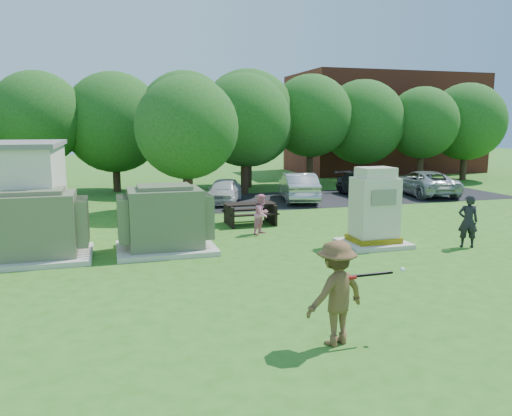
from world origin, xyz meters
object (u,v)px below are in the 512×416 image
object	(u,v)px
transformer_right	(165,220)
generator_cabinet	(374,212)
person_by_generator	(468,221)
car_white	(224,191)
car_silver_b	(423,183)
batter	(336,293)
car_dark	(365,185)
transformer_left	(37,227)
person_at_picnic	(262,214)
picnic_table	(250,211)
car_silver_a	(298,187)

from	to	relation	value
transformer_right	generator_cabinet	bearing A→B (deg)	-10.82
transformer_right	person_by_generator	size ratio (longest dim) A/B	1.77
transformer_right	car_white	distance (m)	9.78
person_by_generator	car_silver_b	xyz separation A→B (m)	(5.86, 10.86, -0.16)
batter	person_by_generator	bearing A→B (deg)	-159.98
car_dark	car_silver_b	world-z (taller)	car_silver_b
generator_cabinet	batter	size ratio (longest dim) A/B	1.35
batter	transformer_left	bearing A→B (deg)	-69.43
transformer_right	person_at_picnic	world-z (taller)	transformer_right
person_at_picnic	car_dark	xyz separation A→B (m)	(8.24, 7.49, -0.09)
car_silver_b	generator_cabinet	bearing A→B (deg)	55.30
picnic_table	car_silver_b	bearing A→B (deg)	24.58
car_dark	transformer_right	bearing A→B (deg)	-145.38
car_silver_a	car_dark	size ratio (longest dim) A/B	1.02
generator_cabinet	person_by_generator	size ratio (longest dim) A/B	1.51
transformer_right	batter	world-z (taller)	transformer_right
generator_cabinet	person_by_generator	world-z (taller)	generator_cabinet
person_at_picnic	car_silver_a	distance (m)	8.12
transformer_left	car_silver_b	size ratio (longest dim) A/B	0.61
generator_cabinet	person_at_picnic	bearing A→B (deg)	137.71
transformer_right	car_dark	distance (m)	14.83
car_silver_b	picnic_table	bearing A→B (deg)	31.21
person_at_picnic	transformer_left	bearing A→B (deg)	150.51
picnic_table	car_white	bearing A→B (deg)	87.57
transformer_left	person_by_generator	world-z (taller)	transformer_left
transformer_right	car_dark	xyz separation A→B (m)	(11.84, 8.94, -0.33)
transformer_right	car_dark	bearing A→B (deg)	37.05
car_white	car_silver_b	bearing A→B (deg)	20.19
person_at_picnic	car_silver_a	world-z (taller)	car_silver_a
transformer_right	generator_cabinet	world-z (taller)	generator_cabinet
car_dark	car_silver_b	xyz separation A→B (m)	(3.37, -0.37, 0.05)
transformer_right	car_silver_a	distance (m)	11.44
person_by_generator	car_silver_b	world-z (taller)	person_by_generator
transformer_right	car_silver_b	world-z (taller)	transformer_right
person_by_generator	car_silver_a	world-z (taller)	person_by_generator
transformer_left	generator_cabinet	bearing A→B (deg)	-6.97
transformer_right	car_dark	size ratio (longest dim) A/B	0.68
picnic_table	person_at_picnic	xyz separation A→B (m)	(-0.07, -1.84, 0.20)
picnic_table	car_white	world-z (taller)	car_white
transformer_left	transformer_right	size ratio (longest dim) A/B	1.00
generator_cabinet	car_white	size ratio (longest dim) A/B	0.70
car_white	person_by_generator	bearing A→B (deg)	-42.02
generator_cabinet	person_at_picnic	xyz separation A→B (m)	(-2.97, 2.71, -0.39)
batter	car_white	xyz separation A→B (m)	(1.74, 16.64, -0.33)
transformer_right	batter	xyz separation A→B (m)	(2.17, -7.68, -0.02)
person_at_picnic	car_silver_a	size ratio (longest dim) A/B	0.32
generator_cabinet	car_white	xyz separation A→B (m)	(-2.66, 10.21, -0.50)
car_silver_a	car_dark	xyz separation A→B (m)	(4.13, 0.48, -0.10)
car_white	car_silver_a	size ratio (longest dim) A/B	0.81
batter	person_by_generator	xyz separation A→B (m)	(7.18, 5.38, -0.10)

